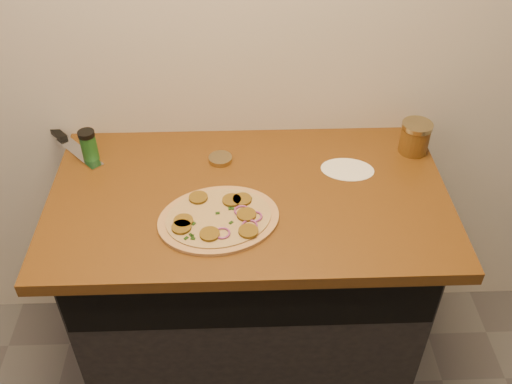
{
  "coord_description": "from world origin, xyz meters",
  "views": [
    {
      "loc": [
        -0.02,
        0.11,
        2.01
      ],
      "look_at": [
        0.02,
        1.36,
        0.95
      ],
      "focal_mm": 40.0,
      "sensor_mm": 36.0,
      "label": 1
    }
  ],
  "objects_px": {
    "chefs_knife": "(66,141)",
    "salsa_jar": "(415,137)",
    "spice_shaker": "(89,145)",
    "pizza": "(219,218)"
  },
  "relations": [
    {
      "from": "chefs_knife",
      "to": "salsa_jar",
      "type": "relative_size",
      "value": 2.52
    },
    {
      "from": "chefs_knife",
      "to": "spice_shaker",
      "type": "distance_m",
      "value": 0.15
    },
    {
      "from": "chefs_knife",
      "to": "spice_shaker",
      "type": "height_order",
      "value": "spice_shaker"
    },
    {
      "from": "salsa_jar",
      "to": "spice_shaker",
      "type": "relative_size",
      "value": 1.01
    },
    {
      "from": "salsa_jar",
      "to": "chefs_knife",
      "type": "bearing_deg",
      "value": 175.65
    },
    {
      "from": "salsa_jar",
      "to": "spice_shaker",
      "type": "distance_m",
      "value": 1.05
    },
    {
      "from": "pizza",
      "to": "chefs_knife",
      "type": "relative_size",
      "value": 1.52
    },
    {
      "from": "chefs_knife",
      "to": "spice_shaker",
      "type": "xyz_separation_m",
      "value": [
        0.1,
        -0.1,
        0.05
      ]
    },
    {
      "from": "pizza",
      "to": "spice_shaker",
      "type": "xyz_separation_m",
      "value": [
        -0.42,
        0.31,
        0.04
      ]
    },
    {
      "from": "pizza",
      "to": "spice_shaker",
      "type": "relative_size",
      "value": 3.87
    }
  ]
}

